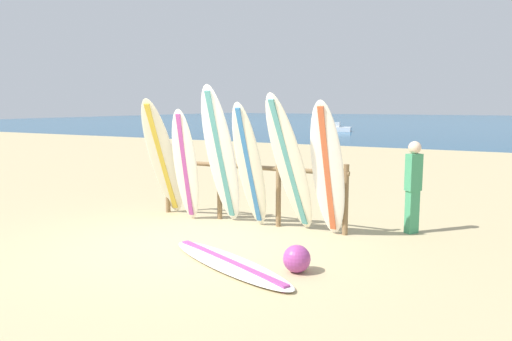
# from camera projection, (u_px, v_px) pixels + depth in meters

# --- Properties ---
(ground_plane) EXTENTS (120.00, 120.00, 0.00)m
(ground_plane) POSITION_uv_depth(u_px,v_px,m) (188.00, 243.00, 7.41)
(ground_plane) COLOR tan
(ocean_water) EXTENTS (120.00, 80.00, 0.01)m
(ocean_water) POSITION_uv_depth(u_px,v_px,m) (477.00, 122.00, 58.12)
(ocean_water) COLOR navy
(ocean_water) RESTS_ON ground
(surfboard_rack) EXTENTS (3.67, 0.09, 1.15)m
(surfboard_rack) POSITION_uv_depth(u_px,v_px,m) (248.00, 181.00, 8.62)
(surfboard_rack) COLOR olive
(surfboard_rack) RESTS_ON ground
(surfboard_leaning_far_left) EXTENTS (0.68, 1.10, 2.21)m
(surfboard_leaning_far_left) POSITION_uv_depth(u_px,v_px,m) (162.00, 158.00, 9.00)
(surfboard_leaning_far_left) COLOR silver
(surfboard_leaning_far_left) RESTS_ON ground
(surfboard_leaning_left) EXTENTS (0.51, 0.54, 2.02)m
(surfboard_leaning_left) POSITION_uv_depth(u_px,v_px,m) (186.00, 166.00, 8.69)
(surfboard_leaning_left) COLOR white
(surfboard_leaning_left) RESTS_ON ground
(surfboard_leaning_center_left) EXTENTS (0.57, 0.96, 2.42)m
(surfboard_leaning_center_left) POSITION_uv_depth(u_px,v_px,m) (221.00, 156.00, 8.35)
(surfboard_leaning_center_left) COLOR white
(surfboard_leaning_center_left) RESTS_ON ground
(surfboard_leaning_center) EXTENTS (0.46, 0.87, 2.14)m
(surfboard_leaning_center) POSITION_uv_depth(u_px,v_px,m) (250.00, 166.00, 8.07)
(surfboard_leaning_center) COLOR silver
(surfboard_leaning_center) RESTS_ON ground
(surfboard_leaning_center_right) EXTENTS (0.74, 1.20, 2.28)m
(surfboard_leaning_center_right) POSITION_uv_depth(u_px,v_px,m) (290.00, 165.00, 7.74)
(surfboard_leaning_center_right) COLOR white
(surfboard_leaning_center_right) RESTS_ON ground
(surfboard_leaning_right) EXTENTS (0.53, 0.79, 2.17)m
(surfboard_leaning_right) POSITION_uv_depth(u_px,v_px,m) (328.00, 170.00, 7.52)
(surfboard_leaning_right) COLOR white
(surfboard_leaning_right) RESTS_ON ground
(surfboard_lying_on_sand) EXTENTS (2.50, 1.53, 0.08)m
(surfboard_lying_on_sand) POSITION_uv_depth(u_px,v_px,m) (229.00, 263.00, 6.38)
(surfboard_lying_on_sand) COLOR white
(surfboard_lying_on_sand) RESTS_ON ground
(beachgoer_standing) EXTENTS (0.27, 0.29, 1.50)m
(beachgoer_standing) POSITION_uv_depth(u_px,v_px,m) (413.00, 183.00, 7.89)
(beachgoer_standing) COLOR #3F9966
(beachgoer_standing) RESTS_ON ground
(small_boat_offshore) EXTENTS (2.80, 1.47, 0.71)m
(small_boat_offshore) POSITION_uv_depth(u_px,v_px,m) (334.00, 128.00, 37.75)
(small_boat_offshore) COLOR silver
(small_boat_offshore) RESTS_ON ocean_water
(beach_ball) EXTENTS (0.35, 0.35, 0.35)m
(beach_ball) POSITION_uv_depth(u_px,v_px,m) (297.00, 259.00, 6.11)
(beach_ball) COLOR #A53F8C
(beach_ball) RESTS_ON ground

